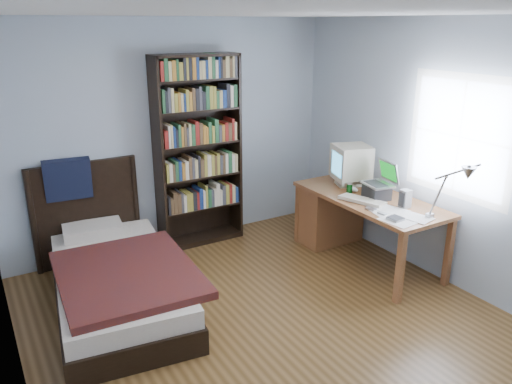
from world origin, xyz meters
TOP-DOWN VIEW (x-y plane):
  - room at (0.03, -0.00)m, footprint 4.20×4.24m
  - desk at (1.51, 1.01)m, footprint 0.75×1.67m
  - crt_monitor at (1.59, 0.97)m, footprint 0.50×0.46m
  - laptop at (1.55, 0.48)m, footprint 0.35×0.34m
  - desk_lamp at (1.46, -0.54)m, footprint 0.24×0.53m
  - keyboard at (1.34, 0.47)m, footprint 0.33×0.50m
  - speaker at (1.58, 0.14)m, footprint 0.09×0.09m
  - soda_can at (1.39, 0.73)m, footprint 0.06×0.06m
  - mouse at (1.49, 0.78)m, footprint 0.07×0.12m
  - phone_silver at (1.26, 0.26)m, footprint 0.07×0.11m
  - phone_grey at (1.26, 0.11)m, footprint 0.06×0.09m
  - external_drive at (1.26, -0.05)m, footprint 0.13×0.13m
  - bookshelf at (0.22, 1.94)m, footprint 0.96×0.30m
  - bed at (-1.02, 1.13)m, footprint 1.30×2.20m

SIDE VIEW (x-z plane):
  - bed at x=-1.02m, z-range -0.33..0.84m
  - desk at x=1.51m, z-range 0.05..0.78m
  - phone_grey at x=1.26m, z-range 0.73..0.75m
  - phone_silver at x=1.26m, z-range 0.73..0.75m
  - external_drive at x=1.26m, z-range 0.73..0.76m
  - keyboard at x=1.34m, z-range 0.72..0.77m
  - mouse at x=1.49m, z-range 0.73..0.77m
  - soda_can at x=1.39m, z-range 0.73..0.84m
  - speaker at x=1.58m, z-range 0.73..0.91m
  - laptop at x=1.55m, z-range 0.65..1.03m
  - crt_monitor at x=1.59m, z-range 0.76..1.21m
  - bookshelf at x=0.22m, z-range 0.01..2.13m
  - desk_lamp at x=1.46m, z-range 0.92..1.54m
  - room at x=0.03m, z-range 0.00..2.50m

